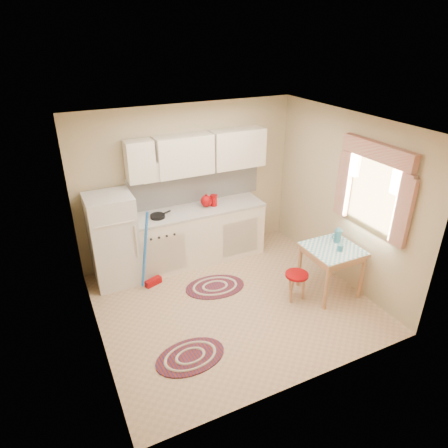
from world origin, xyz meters
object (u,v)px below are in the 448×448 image
Objects in this scene: fridge at (113,240)px; stool at (296,286)px; base_cabinets at (195,236)px; table at (330,270)px.

fridge is 2.72m from stool.
base_cabinets reaches higher than stool.
fridge is at bearing 149.27° from table.
base_cabinets is 3.12× the size of table.
table is (1.41, -1.66, -0.08)m from base_cabinets.
base_cabinets is at bearing 130.29° from table.
fridge reaches higher than base_cabinets.
base_cabinets is at bearing 118.39° from stool.
stool is at bearing 174.29° from table.
table is 1.71× the size of stool.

